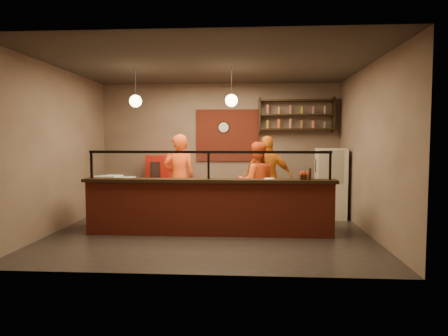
# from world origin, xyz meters

# --- Properties ---
(floor) EXTENTS (6.00, 6.00, 0.00)m
(floor) POSITION_xyz_m (0.00, 0.00, 0.00)
(floor) COLOR black
(floor) RESTS_ON ground
(ceiling) EXTENTS (6.00, 6.00, 0.00)m
(ceiling) POSITION_xyz_m (0.00, 0.00, 3.20)
(ceiling) COLOR #363029
(ceiling) RESTS_ON wall_back
(wall_back) EXTENTS (6.00, 0.00, 6.00)m
(wall_back) POSITION_xyz_m (0.00, 2.50, 1.60)
(wall_back) COLOR #776357
(wall_back) RESTS_ON floor
(wall_left) EXTENTS (0.00, 5.00, 5.00)m
(wall_left) POSITION_xyz_m (-3.00, 0.00, 1.60)
(wall_left) COLOR #776357
(wall_left) RESTS_ON floor
(wall_right) EXTENTS (0.00, 5.00, 5.00)m
(wall_right) POSITION_xyz_m (3.00, 0.00, 1.60)
(wall_right) COLOR #776357
(wall_right) RESTS_ON floor
(wall_front) EXTENTS (6.00, 0.00, 6.00)m
(wall_front) POSITION_xyz_m (0.00, -2.50, 1.60)
(wall_front) COLOR #776357
(wall_front) RESTS_ON floor
(brick_patch) EXTENTS (1.60, 0.04, 1.30)m
(brick_patch) POSITION_xyz_m (0.20, 2.47, 1.90)
(brick_patch) COLOR maroon
(brick_patch) RESTS_ON wall_back
(service_counter) EXTENTS (4.60, 0.25, 1.00)m
(service_counter) POSITION_xyz_m (0.00, -0.30, 0.50)
(service_counter) COLOR maroon
(service_counter) RESTS_ON floor
(counter_ledge) EXTENTS (4.70, 0.37, 0.06)m
(counter_ledge) POSITION_xyz_m (0.00, -0.30, 1.03)
(counter_ledge) COLOR black
(counter_ledge) RESTS_ON service_counter
(worktop_cabinet) EXTENTS (4.60, 0.75, 0.85)m
(worktop_cabinet) POSITION_xyz_m (0.00, 0.20, 0.42)
(worktop_cabinet) COLOR gray
(worktop_cabinet) RESTS_ON floor
(worktop) EXTENTS (4.60, 0.75, 0.05)m
(worktop) POSITION_xyz_m (0.00, 0.20, 0.88)
(worktop) COLOR silver
(worktop) RESTS_ON worktop_cabinet
(sneeze_guard) EXTENTS (4.50, 0.05, 0.52)m
(sneeze_guard) POSITION_xyz_m (0.00, -0.30, 1.37)
(sneeze_guard) COLOR white
(sneeze_guard) RESTS_ON counter_ledge
(wall_shelving) EXTENTS (1.84, 0.28, 0.85)m
(wall_shelving) POSITION_xyz_m (1.90, 2.32, 2.40)
(wall_shelving) COLOR black
(wall_shelving) RESTS_ON wall_back
(wall_clock) EXTENTS (0.30, 0.04, 0.30)m
(wall_clock) POSITION_xyz_m (0.10, 2.46, 2.10)
(wall_clock) COLOR black
(wall_clock) RESTS_ON wall_back
(pendant_left) EXTENTS (0.24, 0.24, 0.77)m
(pendant_left) POSITION_xyz_m (-1.50, 0.20, 2.55)
(pendant_left) COLOR black
(pendant_left) RESTS_ON ceiling
(pendant_right) EXTENTS (0.24, 0.24, 0.77)m
(pendant_right) POSITION_xyz_m (0.40, 0.20, 2.55)
(pendant_right) COLOR black
(pendant_right) RESTS_ON ceiling
(cook_left) EXTENTS (0.79, 0.63, 1.91)m
(cook_left) POSITION_xyz_m (-0.79, 1.05, 0.95)
(cook_left) COLOR #E24A15
(cook_left) RESTS_ON floor
(cook_mid) EXTENTS (0.94, 0.79, 1.74)m
(cook_mid) POSITION_xyz_m (0.91, 0.89, 0.87)
(cook_mid) COLOR #C43F12
(cook_mid) RESTS_ON floor
(cook_right) EXTENTS (1.12, 0.52, 1.88)m
(cook_right) POSITION_xyz_m (1.18, 1.40, 0.94)
(cook_right) COLOR orange
(cook_right) RESTS_ON floor
(fridge) EXTENTS (0.70, 0.66, 1.59)m
(fridge) POSITION_xyz_m (2.60, 1.53, 0.80)
(fridge) COLOR beige
(fridge) RESTS_ON floor
(red_cooler) EXTENTS (0.71, 0.67, 1.41)m
(red_cooler) POSITION_xyz_m (-1.43, 2.15, 0.70)
(red_cooler) COLOR red
(red_cooler) RESTS_ON floor
(pizza_dough) EXTENTS (0.66, 0.66, 0.01)m
(pizza_dough) POSITION_xyz_m (0.98, 0.24, 0.91)
(pizza_dough) COLOR beige
(pizza_dough) RESTS_ON worktop
(prep_tub_a) EXTENTS (0.41, 0.37, 0.17)m
(prep_tub_a) POSITION_xyz_m (-2.15, 0.10, 0.98)
(prep_tub_a) COLOR silver
(prep_tub_a) RESTS_ON worktop
(prep_tub_b) EXTENTS (0.41, 0.37, 0.17)m
(prep_tub_b) POSITION_xyz_m (-2.02, 0.26, 0.98)
(prep_tub_b) COLOR white
(prep_tub_b) RESTS_ON worktop
(prep_tub_c) EXTENTS (0.36, 0.31, 0.17)m
(prep_tub_c) POSITION_xyz_m (-1.65, -0.07, 0.98)
(prep_tub_c) COLOR silver
(prep_tub_c) RESTS_ON worktop
(rolling_pin) EXTENTS (0.35, 0.23, 0.06)m
(rolling_pin) POSITION_xyz_m (-0.72, 0.37, 0.93)
(rolling_pin) COLOR yellow
(rolling_pin) RESTS_ON worktop
(condiment_caddy) EXTENTS (0.18, 0.14, 0.09)m
(condiment_caddy) POSITION_xyz_m (1.75, -0.32, 1.11)
(condiment_caddy) COLOR black
(condiment_caddy) RESTS_ON counter_ledge
(pepper_mill) EXTENTS (0.06, 0.06, 0.20)m
(pepper_mill) POSITION_xyz_m (1.87, -0.22, 1.16)
(pepper_mill) COLOR black
(pepper_mill) RESTS_ON counter_ledge
(small_plate) EXTENTS (0.23, 0.23, 0.01)m
(small_plate) POSITION_xyz_m (1.12, -0.25, 1.07)
(small_plate) COLOR silver
(small_plate) RESTS_ON counter_ledge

